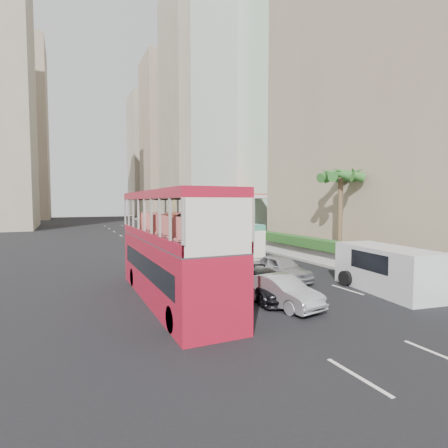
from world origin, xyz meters
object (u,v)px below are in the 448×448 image
shell_station (244,216)px  panel_van_far (195,230)px  car_silver_lane_b (281,280)px  car_black (266,298)px  minibus_far (226,234)px  van_asset (211,254)px  car_silver_lane_a (281,306)px  double_decker_bus (171,246)px  panel_van_near (387,269)px  palm_tree (340,218)px  minibus_near (232,241)px

shell_station → panel_van_far: bearing=156.4°
car_silver_lane_b → car_black: (-2.74, -2.89, 0.00)m
minibus_far → van_asset: bearing=-141.8°
car_silver_lane_a → minibus_far: bearing=63.3°
van_asset → shell_station: (8.89, 10.43, 2.75)m
shell_station → double_decker_bus: bearing=-124.8°
minibus_far → panel_van_far: 10.13m
panel_van_near → van_asset: bearing=110.5°
shell_station → car_silver_lane_b: bearing=-112.8°
car_silver_lane_b → van_asset: 11.25m
car_silver_lane_a → panel_van_far: panel_van_far is taller
car_silver_lane_a → palm_tree: palm_tree is taller
car_silver_lane_b → minibus_far: (2.97, 14.04, 1.44)m
panel_van_near → shell_station: shell_station is taller
car_silver_lane_b → panel_van_near: (3.49, -4.39, 1.14)m
double_decker_bus → minibus_far: 18.29m
minibus_far → car_black: bearing=-115.8°
double_decker_bus → minibus_near: 11.52m
minibus_near → palm_tree: (6.39, -4.76, 1.90)m
van_asset → minibus_near: (0.29, -3.80, 1.48)m
minibus_far → shell_station: bearing=44.1°
panel_van_far → car_silver_lane_a: bearing=-101.7°
van_asset → palm_tree: 11.38m
double_decker_bus → shell_station: bearing=55.2°
double_decker_bus → car_black: 5.12m
panel_van_near → shell_station: 26.71m
car_silver_lane_a → panel_van_near: 6.41m
van_asset → minibus_near: size_ratio=0.75×
double_decker_bus → shell_station: 28.02m
van_asset → minibus_far: (2.76, 2.79, 1.44)m
car_silver_lane_a → car_silver_lane_b: 5.11m
car_black → minibus_far: bearing=79.4°
minibus_near → minibus_far: bearing=72.6°
car_silver_lane_b → panel_van_far: panel_van_far is taller
shell_station → minibus_far: bearing=-128.7°
car_silver_lane_a → palm_tree: size_ratio=0.63×
car_silver_lane_b → shell_station: (9.09, 21.68, 2.75)m
car_silver_lane_b → palm_tree: (6.89, 2.68, 3.38)m
car_silver_lane_b → shell_station: bearing=62.0°
van_asset → shell_station: bearing=44.9°
minibus_near → double_decker_bus: bearing=-127.0°
minibus_near → panel_van_near: (3.00, -11.84, -0.34)m
minibus_near → panel_van_near: size_ratio=1.18×
palm_tree → car_silver_lane_b: bearing=-158.8°
car_black → panel_van_near: (6.23, -1.51, 1.14)m
van_asset → panel_van_near: panel_van_near is taller
car_black → minibus_far: minibus_far is taller
double_decker_bus → minibus_far: double_decker_bus is taller
van_asset → car_silver_lane_b: bearing=-95.7°
double_decker_bus → palm_tree: (13.80, 4.00, 0.85)m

